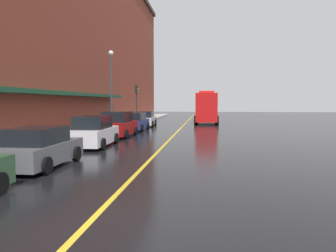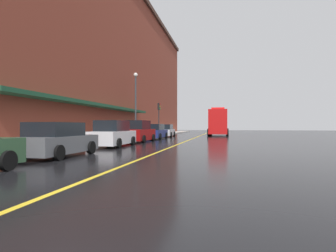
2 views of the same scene
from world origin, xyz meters
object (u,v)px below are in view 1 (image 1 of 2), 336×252
Objects in this scene: parked_car_5 at (145,119)px; traffic_light_near at (137,97)px; parked_car_2 at (94,132)px; parking_meter_0 at (134,116)px; fire_truck at (207,108)px; street_lamp_left at (111,81)px; parked_car_4 at (135,122)px; parked_car_3 at (118,125)px; parked_car_1 at (39,148)px.

traffic_light_near is at bearing 31.54° from parked_car_5.
parked_car_2 is 3.43× the size of parking_meter_0.
fire_truck is at bearing 31.13° from parking_meter_0.
street_lamp_left is 1.61× the size of traffic_light_near.
traffic_light_near is (0.66, 7.69, -1.24)m from street_lamp_left.
parked_car_5 is 7.08m from street_lamp_left.
parked_car_5 is (-0.09, 5.34, -0.01)m from parked_car_4.
fire_truck is (6.43, 21.98, 0.98)m from parked_car_2.
parked_car_2 is 18.54m from traffic_light_near.
fire_truck is at bearing 24.98° from traffic_light_near.
parking_meter_0 is at bearing 84.79° from street_lamp_left.
parked_car_5 is 3.38m from traffic_light_near.
parked_car_2 is at bearing -179.88° from parked_car_4.
parked_car_2 is at bearing -85.73° from traffic_light_near.
traffic_light_near is (0.06, 1.11, 2.10)m from parking_meter_0.
parking_meter_0 is 0.19× the size of street_lamp_left.
parked_car_3 is at bearing -84.06° from traffic_light_near.
parked_car_5 is at bearing 70.94° from street_lamp_left.
street_lamp_left is at bearing 158.69° from parked_car_5.
parked_car_4 is at bearing -1.43° from parked_car_2.
parked_car_1 is 0.96× the size of parked_car_2.
parked_car_5 is 1.65m from parking_meter_0.
parked_car_4 reaches higher than parking_meter_0.
parked_car_1 is 17.11m from parked_car_4.
street_lamp_left is at bearing 100.82° from parked_car_4.
parked_car_3 reaches higher than parked_car_5.
parked_car_4 is at bearing -79.15° from traffic_light_near.
parked_car_1 is 22.45m from parked_car_5.
street_lamp_left is (-2.06, -0.38, 3.65)m from parked_car_4.
traffic_light_near is at bearing 86.83° from parking_meter_0.
parked_car_3 is 13.24m from traffic_light_near.
parked_car_3 is 0.56× the size of fire_truck.
parking_meter_0 is at bearing -58.67° from fire_truck.
parked_car_3 reaches higher than parked_car_4.
fire_truck is at bearing 53.25° from street_lamp_left.
street_lamp_left is (-2.03, 10.65, 3.58)m from parked_car_2.
parked_car_2 is 1.07× the size of parked_car_3.
parked_car_1 reaches higher than parking_meter_0.
parked_car_2 is at bearing -177.56° from parked_car_3.
parked_car_2 reaches higher than parking_meter_0.
parking_meter_0 is (-1.41, 11.86, 0.20)m from parked_car_3.
traffic_light_near is (-1.40, 7.31, 2.41)m from parked_car_4.
fire_truck reaches higher than parked_car_2.
fire_truck reaches higher than parked_car_1.
parking_meter_0 is (-1.38, 0.85, 0.32)m from parked_car_5.
parked_car_5 reaches higher than parking_meter_0.
parked_car_5 is at bearing 1.19° from parked_car_4.
parked_car_2 is at bearing -85.25° from parking_meter_0.
parked_car_3 is 11.94m from parking_meter_0.
street_lamp_left is at bearing 9.52° from parked_car_2.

